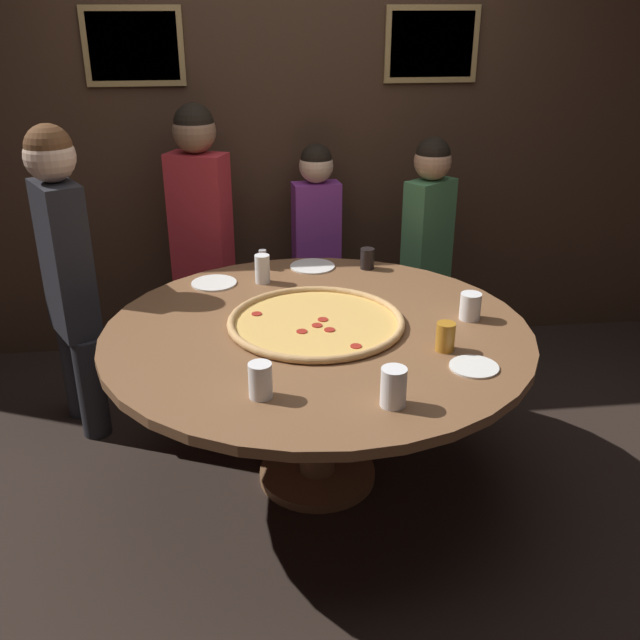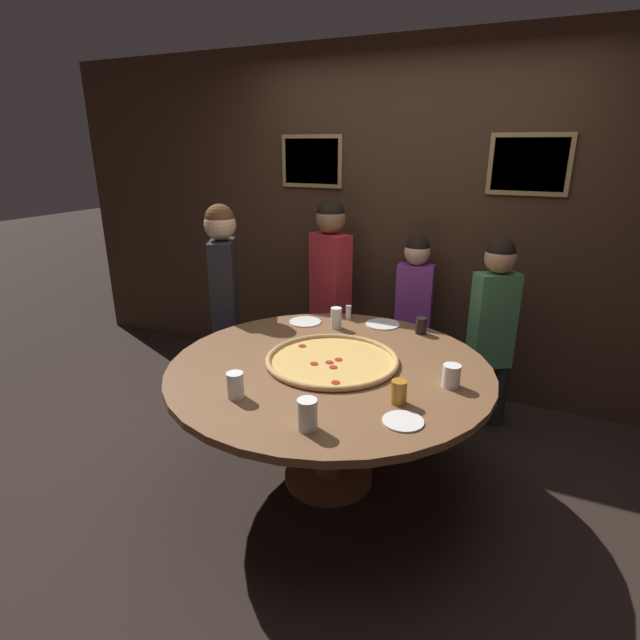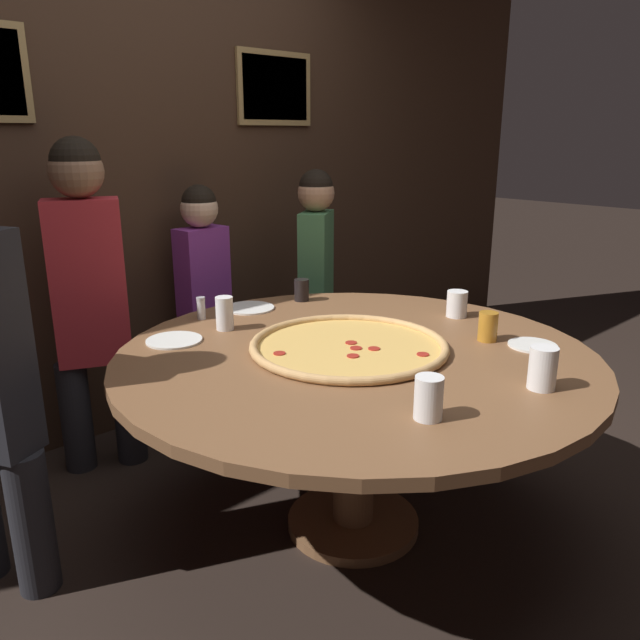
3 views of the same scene
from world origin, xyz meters
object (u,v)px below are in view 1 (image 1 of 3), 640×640
(white_plate_near_front, at_px, (214,283))
(diner_far_right, at_px, (67,266))
(drink_cup_front_edge, at_px, (262,269))
(white_plate_left_side, at_px, (474,367))
(giant_pizza, at_px, (317,322))
(condiment_shaker, at_px, (263,259))
(drink_cup_centre_back, at_px, (367,259))
(drink_cup_beside_pizza, at_px, (393,387))
(diner_far_left, at_px, (316,240))
(drink_cup_far_right, at_px, (470,306))
(diner_side_left, at_px, (427,243))
(drink_cup_by_shaker, at_px, (260,380))
(diner_centre_back, at_px, (201,227))
(white_plate_right_side, at_px, (312,266))
(drink_cup_near_left, at_px, (445,337))
(dining_table, at_px, (317,353))

(white_plate_near_front, bearing_deg, diner_far_right, 177.31)
(drink_cup_front_edge, xyz_separation_m, white_plate_left_side, (0.73, -0.96, -0.06))
(giant_pizza, relative_size, condiment_shaker, 7.61)
(drink_cup_centre_back, relative_size, drink_cup_beside_pizza, 0.76)
(drink_cup_centre_back, bearing_deg, diner_far_left, 109.07)
(drink_cup_centre_back, bearing_deg, giant_pizza, -116.92)
(drink_cup_beside_pizza, bearing_deg, drink_cup_far_right, 54.26)
(condiment_shaker, distance_m, diner_side_left, 0.96)
(diner_side_left, bearing_deg, giant_pizza, 17.76)
(diner_far_right, bearing_deg, giant_pizza, -144.86)
(white_plate_left_side, bearing_deg, diner_side_left, 82.15)
(drink_cup_by_shaker, bearing_deg, drink_cup_front_edge, 87.06)
(giant_pizza, bearing_deg, diner_side_left, 53.44)
(white_plate_left_side, bearing_deg, white_plate_near_front, 134.77)
(drink_cup_by_shaker, distance_m, diner_centre_back, 1.69)
(white_plate_right_side, bearing_deg, drink_cup_beside_pizza, -85.03)
(drink_cup_front_edge, height_order, diner_centre_back, diner_centre_back)
(white_plate_right_side, xyz_separation_m, diner_far_right, (-1.16, -0.14, 0.10))
(giant_pizza, relative_size, white_plate_right_side, 3.27)
(giant_pizza, bearing_deg, drink_cup_centre_back, 63.08)
(drink_cup_centre_back, xyz_separation_m, diner_far_left, (-0.19, 0.56, -0.08))
(condiment_shaker, distance_m, diner_far_left, 0.60)
(drink_cup_centre_back, bearing_deg, white_plate_right_side, 169.07)
(diner_far_right, bearing_deg, condiment_shaker, -108.70)
(white_plate_near_front, bearing_deg, giant_pizza, -50.35)
(giant_pizza, distance_m, diner_side_left, 1.22)
(drink_cup_near_left, relative_size, white_plate_near_front, 0.53)
(drink_cup_front_edge, bearing_deg, diner_far_right, 177.52)
(drink_cup_front_edge, bearing_deg, drink_cup_near_left, -50.58)
(giant_pizza, xyz_separation_m, drink_cup_centre_back, (0.33, 0.65, 0.04))
(condiment_shaker, bearing_deg, drink_cup_centre_back, -6.70)
(drink_cup_front_edge, bearing_deg, drink_cup_beside_pizza, -72.31)
(drink_cup_by_shaker, height_order, diner_far_right, diner_far_right)
(giant_pizza, height_order, diner_side_left, diner_side_left)
(diner_centre_back, bearing_deg, white_plate_left_side, 147.39)
(drink_cup_front_edge, distance_m, diner_far_left, 0.77)
(drink_cup_centre_back, height_order, drink_cup_front_edge, drink_cup_front_edge)
(drink_cup_by_shaker, height_order, white_plate_right_side, drink_cup_by_shaker)
(dining_table, bearing_deg, white_plate_right_side, 85.23)
(drink_cup_centre_back, distance_m, drink_cup_beside_pizza, 1.32)
(drink_cup_by_shaker, relative_size, drink_cup_front_edge, 0.92)
(dining_table, xyz_separation_m, drink_cup_centre_back, (0.33, 0.68, 0.17))
(diner_far_left, bearing_deg, drink_cup_front_edge, 57.58)
(white_plate_left_side, bearing_deg, drink_cup_near_left, 113.47)
(drink_cup_centre_back, xyz_separation_m, drink_cup_near_left, (0.13, -0.94, 0.00))
(giant_pizza, distance_m, white_plate_right_side, 0.70)
(dining_table, height_order, white_plate_right_side, white_plate_right_side)
(giant_pizza, bearing_deg, dining_table, -96.09)
(white_plate_left_side, relative_size, white_plate_near_front, 0.85)
(drink_cup_far_right, relative_size, diner_far_right, 0.08)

